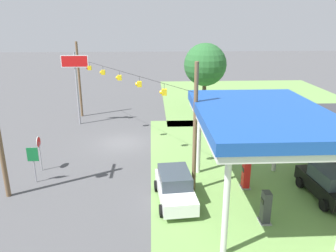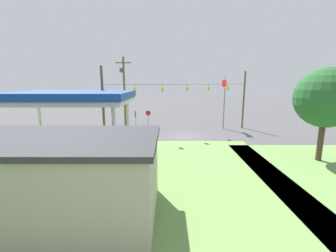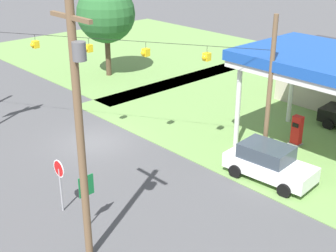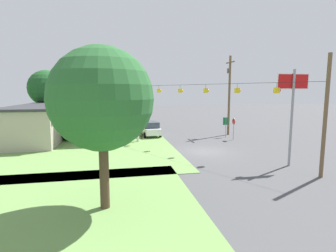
# 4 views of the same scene
# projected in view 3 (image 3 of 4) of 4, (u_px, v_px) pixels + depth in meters

# --- Properties ---
(ground_plane) EXTENTS (160.00, 160.00, 0.00)m
(ground_plane) POSITION_uv_depth(u_px,v_px,m) (95.00, 142.00, 27.29)
(ground_plane) COLOR #4C4C4F
(grass_verge_opposite_corner) EXTENTS (24.00, 24.00, 0.04)m
(grass_verge_opposite_corner) POSITION_uv_depth(u_px,v_px,m) (135.00, 49.00, 48.08)
(grass_verge_opposite_corner) COLOR #6B934C
(grass_verge_opposite_corner) RESTS_ON ground
(fuel_pump_near) EXTENTS (0.71, 0.56, 1.77)m
(fuel_pump_near) POSITION_uv_depth(u_px,v_px,m) (297.00, 131.00, 26.61)
(fuel_pump_near) COLOR gray
(fuel_pump_near) RESTS_ON ground
(car_at_pumps_front) EXTENTS (4.55, 2.39, 1.80)m
(car_at_pumps_front) POSITION_uv_depth(u_px,v_px,m) (269.00, 163.00, 22.92)
(car_at_pumps_front) COLOR white
(car_at_pumps_front) RESTS_ON ground
(stop_sign_roadside) EXTENTS (0.80, 0.08, 2.50)m
(stop_sign_roadside) POSITION_uv_depth(u_px,v_px,m) (59.00, 175.00, 19.99)
(stop_sign_roadside) COLOR #99999E
(stop_sign_roadside) RESTS_ON ground
(route_sign) EXTENTS (0.10, 0.70, 2.40)m
(route_sign) POSITION_uv_depth(u_px,v_px,m) (86.00, 191.00, 18.95)
(route_sign) COLOR gray
(route_sign) RESTS_ON ground
(utility_pole_main) EXTENTS (2.20, 0.44, 9.83)m
(utility_pole_main) POSITION_uv_depth(u_px,v_px,m) (80.00, 124.00, 15.65)
(utility_pole_main) COLOR brown
(utility_pole_main) RESTS_ON ground
(signal_span_gantry) EXTENTS (16.83, 10.24, 7.84)m
(signal_span_gantry) POSITION_uv_depth(u_px,v_px,m) (90.00, 70.00, 25.57)
(signal_span_gantry) COLOR brown
(signal_span_gantry) RESTS_ON ground
(tree_west_verge) EXTENTS (4.72, 4.72, 7.53)m
(tree_west_verge) POSITION_uv_depth(u_px,v_px,m) (106.00, 14.00, 37.48)
(tree_west_verge) COLOR #4C3828
(tree_west_verge) RESTS_ON ground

